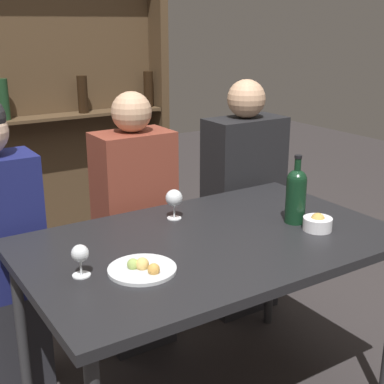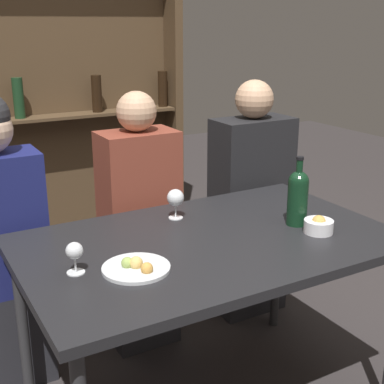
{
  "view_description": "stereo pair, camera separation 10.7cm",
  "coord_description": "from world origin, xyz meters",
  "px_view_note": "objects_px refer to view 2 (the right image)",
  "views": [
    {
      "loc": [
        -1.07,
        -1.54,
        1.55
      ],
      "look_at": [
        0.0,
        0.13,
        0.91
      ],
      "focal_mm": 50.0,
      "sensor_mm": 36.0,
      "label": 1
    },
    {
      "loc": [
        -0.98,
        -1.59,
        1.55
      ],
      "look_at": [
        0.0,
        0.13,
        0.91
      ],
      "focal_mm": 50.0,
      "sensor_mm": 36.0,
      "label": 2
    }
  ],
  "objects_px": {
    "wine_bottle": "(298,195)",
    "seated_person_center": "(140,231)",
    "food_plate_0": "(136,267)",
    "seated_person_right": "(251,208)",
    "wine_glass_1": "(74,252)",
    "seated_person_left": "(2,251)",
    "snack_bowl": "(319,225)",
    "wine_glass_0": "(176,199)"
  },
  "relations": [
    {
      "from": "wine_bottle",
      "to": "snack_bowl",
      "type": "height_order",
      "value": "wine_bottle"
    },
    {
      "from": "wine_bottle",
      "to": "seated_person_left",
      "type": "relative_size",
      "value": 0.22
    },
    {
      "from": "wine_bottle",
      "to": "wine_glass_0",
      "type": "relative_size",
      "value": 2.23
    },
    {
      "from": "snack_bowl",
      "to": "seated_person_left",
      "type": "bearing_deg",
      "value": 144.78
    },
    {
      "from": "wine_bottle",
      "to": "seated_person_right",
      "type": "bearing_deg",
      "value": 69.58
    },
    {
      "from": "seated_person_left",
      "to": "seated_person_right",
      "type": "height_order",
      "value": "seated_person_left"
    },
    {
      "from": "wine_glass_1",
      "to": "seated_person_right",
      "type": "bearing_deg",
      "value": 28.46
    },
    {
      "from": "seated_person_left",
      "to": "wine_glass_0",
      "type": "bearing_deg",
      "value": -27.17
    },
    {
      "from": "food_plate_0",
      "to": "wine_bottle",
      "type": "bearing_deg",
      "value": 5.18
    },
    {
      "from": "food_plate_0",
      "to": "seated_person_right",
      "type": "distance_m",
      "value": 1.21
    },
    {
      "from": "wine_bottle",
      "to": "food_plate_0",
      "type": "bearing_deg",
      "value": -174.82
    },
    {
      "from": "food_plate_0",
      "to": "seated_person_center",
      "type": "xyz_separation_m",
      "value": [
        0.33,
        0.7,
        -0.18
      ]
    },
    {
      "from": "seated_person_center",
      "to": "food_plate_0",
      "type": "bearing_deg",
      "value": -114.87
    },
    {
      "from": "wine_glass_1",
      "to": "seated_person_left",
      "type": "distance_m",
      "value": 0.67
    },
    {
      "from": "wine_glass_0",
      "to": "seated_person_left",
      "type": "bearing_deg",
      "value": 152.83
    },
    {
      "from": "wine_glass_1",
      "to": "food_plate_0",
      "type": "xyz_separation_m",
      "value": [
        0.18,
        -0.08,
        -0.06
      ]
    },
    {
      "from": "food_plate_0",
      "to": "seated_person_right",
      "type": "bearing_deg",
      "value": 35.9
    },
    {
      "from": "wine_bottle",
      "to": "snack_bowl",
      "type": "relative_size",
      "value": 2.48
    },
    {
      "from": "wine_glass_0",
      "to": "food_plate_0",
      "type": "distance_m",
      "value": 0.51
    },
    {
      "from": "snack_bowl",
      "to": "seated_person_right",
      "type": "relative_size",
      "value": 0.09
    },
    {
      "from": "wine_bottle",
      "to": "seated_person_center",
      "type": "bearing_deg",
      "value": 122.68
    },
    {
      "from": "wine_glass_0",
      "to": "food_plate_0",
      "type": "height_order",
      "value": "wine_glass_0"
    },
    {
      "from": "wine_glass_0",
      "to": "seated_person_center",
      "type": "bearing_deg",
      "value": 92.86
    },
    {
      "from": "wine_glass_1",
      "to": "seated_person_left",
      "type": "xyz_separation_m",
      "value": [
        -0.13,
        0.62,
        -0.21
      ]
    },
    {
      "from": "wine_glass_1",
      "to": "food_plate_0",
      "type": "bearing_deg",
      "value": -23.75
    },
    {
      "from": "wine_glass_0",
      "to": "seated_person_right",
      "type": "xyz_separation_m",
      "value": [
        0.63,
        0.33,
        -0.25
      ]
    },
    {
      "from": "wine_glass_0",
      "to": "food_plate_0",
      "type": "xyz_separation_m",
      "value": [
        -0.34,
        -0.37,
        -0.08
      ]
    },
    {
      "from": "snack_bowl",
      "to": "seated_person_center",
      "type": "xyz_separation_m",
      "value": [
        -0.43,
        0.75,
        -0.2
      ]
    },
    {
      "from": "wine_bottle",
      "to": "food_plate_0",
      "type": "height_order",
      "value": "wine_bottle"
    },
    {
      "from": "wine_bottle",
      "to": "seated_person_right",
      "type": "height_order",
      "value": "seated_person_right"
    },
    {
      "from": "wine_glass_0",
      "to": "seated_person_right",
      "type": "relative_size",
      "value": 0.1
    },
    {
      "from": "snack_bowl",
      "to": "food_plate_0",
      "type": "bearing_deg",
      "value": 176.57
    },
    {
      "from": "snack_bowl",
      "to": "seated_person_left",
      "type": "height_order",
      "value": "seated_person_left"
    },
    {
      "from": "seated_person_left",
      "to": "wine_glass_1",
      "type": "bearing_deg",
      "value": -78.35
    },
    {
      "from": "food_plate_0",
      "to": "wine_glass_1",
      "type": "bearing_deg",
      "value": 156.25
    },
    {
      "from": "snack_bowl",
      "to": "seated_person_right",
      "type": "bearing_deg",
      "value": 73.59
    },
    {
      "from": "wine_glass_0",
      "to": "seated_person_right",
      "type": "height_order",
      "value": "seated_person_right"
    },
    {
      "from": "snack_bowl",
      "to": "wine_bottle",
      "type": "bearing_deg",
      "value": 98.47
    },
    {
      "from": "wine_glass_0",
      "to": "seated_person_right",
      "type": "distance_m",
      "value": 0.76
    },
    {
      "from": "food_plate_0",
      "to": "snack_bowl",
      "type": "relative_size",
      "value": 2.0
    },
    {
      "from": "wine_glass_1",
      "to": "snack_bowl",
      "type": "distance_m",
      "value": 0.94
    },
    {
      "from": "wine_bottle",
      "to": "snack_bowl",
      "type": "xyz_separation_m",
      "value": [
        0.02,
        -0.11,
        -0.09
      ]
    }
  ]
}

